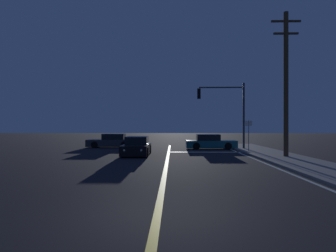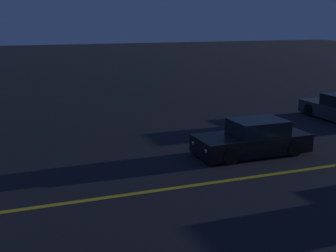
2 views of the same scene
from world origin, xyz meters
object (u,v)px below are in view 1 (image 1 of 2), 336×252
Objects in this scene: car_mid_block_teal at (210,143)px; traffic_signal_near_right at (227,105)px; street_sign_corner at (249,131)px; car_far_approaching_charcoal at (112,141)px; utility_pole_right at (286,82)px; car_side_waiting_black at (137,147)px.

traffic_signal_near_right reaches higher than car_mid_block_teal.
traffic_signal_near_right is at bearing 112.72° from street_sign_corner.
street_sign_corner reaches higher than car_mid_block_teal.
car_far_approaching_charcoal is (-9.49, 1.72, 0.00)m from car_mid_block_teal.
traffic_signal_near_right is (1.33, -1.08, 3.38)m from car_mid_block_teal.
traffic_signal_near_right is at bearing -105.06° from car_far_approaching_charcoal.
traffic_signal_near_right reaches higher than car_far_approaching_charcoal.
car_mid_block_teal is 9.64m from car_far_approaching_charcoal.
car_far_approaching_charcoal is 0.49× the size of utility_pole_right.
car_mid_block_teal is at bearing 122.88° from street_sign_corner.
car_side_waiting_black is 11.11m from utility_pole_right.
street_sign_corner is at bearing -169.09° from car_side_waiting_black.
car_mid_block_teal is 0.78× the size of traffic_signal_near_right.
street_sign_corner is at bearing 109.84° from utility_pole_right.
traffic_signal_near_right is (10.82, -2.80, 3.38)m from car_far_approaching_charcoal.
car_side_waiting_black is at bearing -155.63° from car_far_approaching_charcoal.
street_sign_corner is (11.99, -5.60, 1.14)m from car_far_approaching_charcoal.
street_sign_corner is (2.51, -3.88, 1.14)m from car_mid_block_teal.
car_side_waiting_black is (-6.08, -5.61, 0.00)m from car_mid_block_teal.
car_side_waiting_black is 0.76× the size of traffic_signal_near_right.
car_mid_block_teal is 1.80× the size of street_sign_corner.
street_sign_corner is (-1.40, 3.88, -3.24)m from utility_pole_right.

